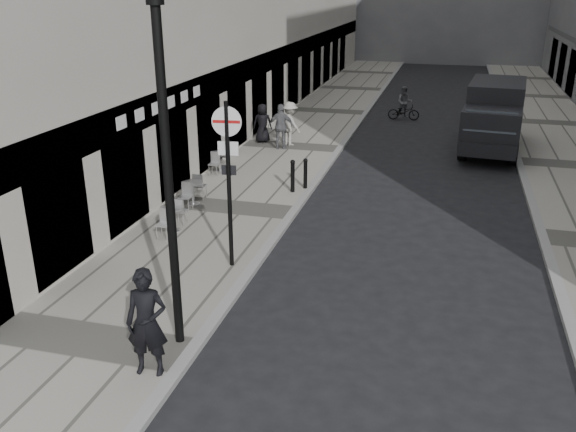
% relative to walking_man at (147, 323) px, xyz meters
% --- Properties ---
extents(sidewalk, '(4.00, 60.00, 0.12)m').
position_rel_walking_man_xyz_m(sidewalk, '(-1.60, 15.93, -1.05)').
color(sidewalk, gray).
rests_on(sidewalk, ground).
extents(far_sidewalk, '(4.00, 60.00, 0.12)m').
position_rel_walking_man_xyz_m(far_sidewalk, '(9.40, 15.93, -1.05)').
color(far_sidewalk, gray).
rests_on(far_sidewalk, ground).
extents(walking_man, '(0.79, 0.58, 1.97)m').
position_rel_walking_man_xyz_m(walking_man, '(0.00, 0.00, 0.00)').
color(walking_man, black).
rests_on(walking_man, sidewalk).
extents(sign_post, '(0.68, 0.14, 3.96)m').
position_rel_walking_man_xyz_m(sign_post, '(-0.11, 4.46, 1.55)').
color(sign_post, black).
rests_on(sign_post, sidewalk).
extents(lamppost, '(0.29, 0.29, 6.43)m').
position_rel_walking_man_xyz_m(lamppost, '(0.07, 1.05, 2.59)').
color(lamppost, black).
rests_on(lamppost, sidewalk).
extents(bollard_near, '(0.13, 0.13, 0.95)m').
position_rel_walking_man_xyz_m(bollard_near, '(0.25, 10.63, -0.51)').
color(bollard_near, black).
rests_on(bollard_near, sidewalk).
extents(bollard_far, '(0.13, 0.13, 1.00)m').
position_rel_walking_man_xyz_m(bollard_far, '(-0.06, 10.15, -0.48)').
color(bollard_far, black).
rests_on(bollard_far, sidewalk).
extents(panel_van, '(2.69, 5.95, 2.72)m').
position_rel_walking_man_xyz_m(panel_van, '(6.42, 17.83, 0.42)').
color(panel_van, black).
rests_on(panel_van, ground).
extents(cyclist, '(1.58, 0.61, 1.68)m').
position_rel_walking_man_xyz_m(cyclist, '(2.43, 22.86, -0.45)').
color(cyclist, black).
rests_on(cyclist, ground).
extents(pedestrian_a, '(1.13, 0.62, 1.84)m').
position_rel_walking_man_xyz_m(pedestrian_a, '(-1.89, 15.34, -0.07)').
color(pedestrian_a, slate).
rests_on(pedestrian_a, sidewalk).
extents(pedestrian_b, '(1.34, 1.22, 1.81)m').
position_rel_walking_man_xyz_m(pedestrian_b, '(-1.71, 16.04, -0.08)').
color(pedestrian_b, '#B6B2A8').
rests_on(pedestrian_b, sidewalk).
extents(pedestrian_c, '(0.92, 0.74, 1.63)m').
position_rel_walking_man_xyz_m(pedestrian_c, '(-2.94, 16.20, -0.17)').
color(pedestrian_c, black).
rests_on(pedestrian_c, sidewalk).
extents(cafe_table_near, '(0.62, 1.39, 0.79)m').
position_rel_walking_man_xyz_m(cafe_table_near, '(-2.40, 6.05, -0.58)').
color(cafe_table_near, silver).
rests_on(cafe_table_near, sidewalk).
extents(cafe_table_mid, '(0.63, 1.42, 0.81)m').
position_rel_walking_man_xyz_m(cafe_table_mid, '(-3.20, 11.76, -0.57)').
color(cafe_table_mid, '#BABABC').
rests_on(cafe_table_mid, sidewalk).
extents(cafe_table_far, '(0.64, 1.45, 0.83)m').
position_rel_walking_man_xyz_m(cafe_table_far, '(-2.72, 8.22, -0.57)').
color(cafe_table_far, silver).
rests_on(cafe_table_far, sidewalk).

